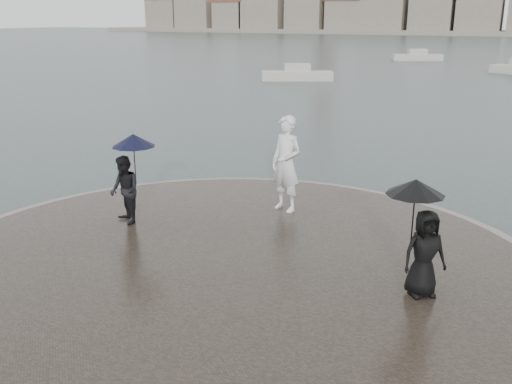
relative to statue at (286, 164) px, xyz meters
The scene contains 7 objects.
kerb_ring 3.75m from the statue, 85.25° to the right, with size 12.50×12.50×0.32m, color gray.
quay_tip 3.74m from the statue, 85.25° to the right, with size 11.90×11.90×0.36m, color #2D261E.
statue is the anchor object (origin of this frame).
visitor_left 3.67m from the statue, 139.18° to the right, with size 1.19×1.01×2.04m.
visitor_right 4.75m from the statue, 38.81° to the right, with size 1.17×0.99×1.95m.
far_skyline 153.89m from the statue, 92.24° to the left, with size 260.00×20.00×37.00m.
boats 43.22m from the statue, 97.31° to the left, with size 21.20×29.18×1.50m.
Camera 1 is at (4.85, -4.97, 4.82)m, focal length 40.00 mm.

